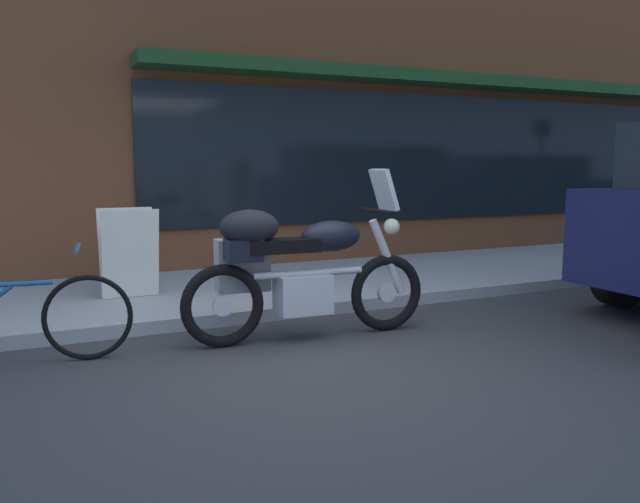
{
  "coord_description": "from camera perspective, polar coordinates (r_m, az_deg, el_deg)",
  "views": [
    {
      "loc": [
        -1.9,
        -4.1,
        1.45
      ],
      "look_at": [
        0.44,
        0.85,
        0.7
      ],
      "focal_mm": 35.73,
      "sensor_mm": 36.0,
      "label": 1
    }
  ],
  "objects": [
    {
      "name": "touring_motorcycle",
      "position": [
        5.26,
        -2.47,
        -1.36
      ],
      "size": [
        2.13,
        0.76,
        1.41
      ],
      "color": "black",
      "rests_on": "ground_plane"
    },
    {
      "name": "sandwich_board_sign",
      "position": [
        6.68,
        -16.75,
        -0.11
      ],
      "size": [
        0.55,
        0.41,
        0.89
      ],
      "color": "silver",
      "rests_on": "sidewalk_curb"
    },
    {
      "name": "parked_bicycle",
      "position": [
        5.09,
        -25.9,
        -5.38
      ],
      "size": [
        1.65,
        0.48,
        0.91
      ],
      "color": "black",
      "rests_on": "ground_plane"
    },
    {
      "name": "ground_plane",
      "position": [
        4.74,
        -0.44,
        -9.99
      ],
      "size": [
        80.0,
        80.0,
        0.0
      ],
      "primitive_type": "plane",
      "color": "#363636"
    },
    {
      "name": "storefront_building",
      "position": [
        12.41,
        24.01,
        17.22
      ],
      "size": [
        22.51,
        0.9,
        7.4
      ],
      "color": "brown",
      "rests_on": "ground_plane"
    }
  ]
}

